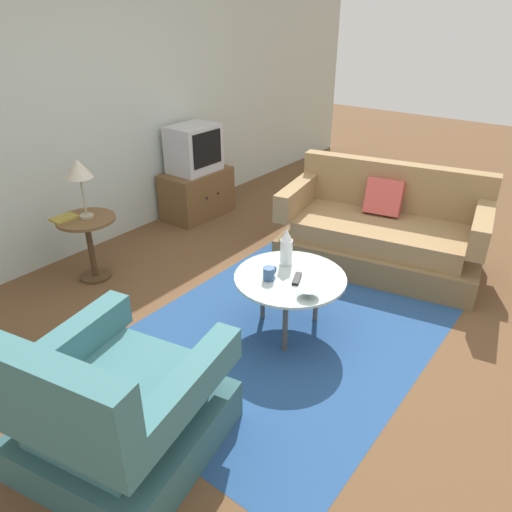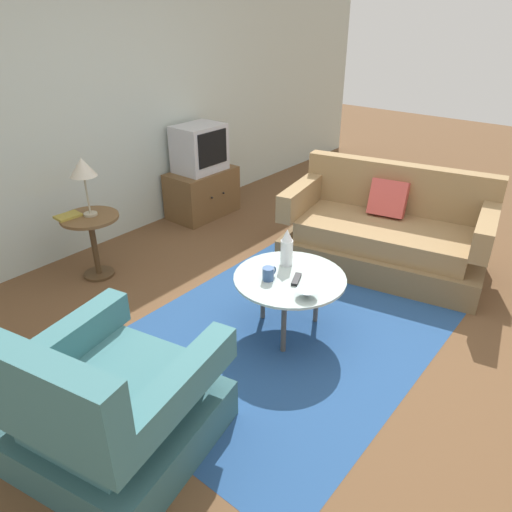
{
  "view_description": "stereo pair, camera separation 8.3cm",
  "coord_description": "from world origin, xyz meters",
  "px_view_note": "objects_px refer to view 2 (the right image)",
  "views": [
    {
      "loc": [
        -2.52,
        -1.49,
        2.1
      ],
      "look_at": [
        -0.18,
        0.31,
        0.55
      ],
      "focal_mm": 33.69,
      "sensor_mm": 36.0,
      "label": 1
    },
    {
      "loc": [
        -2.47,
        -1.55,
        2.1
      ],
      "look_at": [
        -0.18,
        0.31,
        0.55
      ],
      "focal_mm": 33.69,
      "sensor_mm": 36.0,
      "label": 2
    }
  ],
  "objects_px": {
    "couch": "(385,235)",
    "book": "(68,216)",
    "armchair": "(110,409)",
    "tv_remote_dark": "(296,279)",
    "television": "(199,148)",
    "vase": "(287,248)",
    "side_table": "(92,233)",
    "mug": "(268,274)",
    "table_lamp": "(83,169)",
    "bowl": "(307,293)",
    "coffee_table": "(289,281)",
    "tv_stand": "(202,193)"
  },
  "relations": [
    {
      "from": "television",
      "to": "couch",
      "type": "bearing_deg",
      "value": -84.94
    },
    {
      "from": "mug",
      "to": "book",
      "type": "distance_m",
      "value": 1.82
    },
    {
      "from": "television",
      "to": "vase",
      "type": "relative_size",
      "value": 1.87
    },
    {
      "from": "coffee_table",
      "to": "book",
      "type": "xyz_separation_m",
      "value": [
        -0.51,
        1.87,
        0.16
      ]
    },
    {
      "from": "table_lamp",
      "to": "side_table",
      "type": "bearing_deg",
      "value": -156.02
    },
    {
      "from": "mug",
      "to": "bowl",
      "type": "distance_m",
      "value": 0.32
    },
    {
      "from": "tv_stand",
      "to": "book",
      "type": "xyz_separation_m",
      "value": [
        -1.68,
        -0.15,
        0.31
      ]
    },
    {
      "from": "side_table",
      "to": "television",
      "type": "xyz_separation_m",
      "value": [
        1.56,
        0.27,
        0.35
      ]
    },
    {
      "from": "couch",
      "to": "armchair",
      "type": "bearing_deg",
      "value": 75.92
    },
    {
      "from": "vase",
      "to": "tv_remote_dark",
      "type": "height_order",
      "value": "vase"
    },
    {
      "from": "tv_stand",
      "to": "couch",
      "type": "bearing_deg",
      "value": -84.93
    },
    {
      "from": "side_table",
      "to": "tv_remote_dark",
      "type": "relative_size",
      "value": 3.49
    },
    {
      "from": "armchair",
      "to": "tv_remote_dark",
      "type": "height_order",
      "value": "armchair"
    },
    {
      "from": "couch",
      "to": "tv_remote_dark",
      "type": "height_order",
      "value": "couch"
    },
    {
      "from": "armchair",
      "to": "television",
      "type": "distance_m",
      "value": 3.29
    },
    {
      "from": "couch",
      "to": "side_table",
      "type": "xyz_separation_m",
      "value": [
        -1.75,
        1.83,
        0.11
      ]
    },
    {
      "from": "television",
      "to": "book",
      "type": "height_order",
      "value": "television"
    },
    {
      "from": "armchair",
      "to": "tv_remote_dark",
      "type": "distance_m",
      "value": 1.44
    },
    {
      "from": "bowl",
      "to": "mug",
      "type": "bearing_deg",
      "value": 87.37
    },
    {
      "from": "tv_remote_dark",
      "to": "book",
      "type": "xyz_separation_m",
      "value": [
        -0.5,
        1.93,
        0.11
      ]
    },
    {
      "from": "television",
      "to": "mug",
      "type": "relative_size",
      "value": 4.1
    },
    {
      "from": "couch",
      "to": "bowl",
      "type": "relative_size",
      "value": 12.92
    },
    {
      "from": "television",
      "to": "tv_stand",
      "type": "bearing_deg",
      "value": -90.0
    },
    {
      "from": "armchair",
      "to": "vase",
      "type": "xyz_separation_m",
      "value": [
        1.56,
        0.05,
        0.29
      ]
    },
    {
      "from": "mug",
      "to": "tv_remote_dark",
      "type": "bearing_deg",
      "value": -55.26
    },
    {
      "from": "armchair",
      "to": "table_lamp",
      "type": "height_order",
      "value": "table_lamp"
    },
    {
      "from": "vase",
      "to": "bowl",
      "type": "height_order",
      "value": "vase"
    },
    {
      "from": "table_lamp",
      "to": "vase",
      "type": "height_order",
      "value": "table_lamp"
    },
    {
      "from": "table_lamp",
      "to": "mug",
      "type": "xyz_separation_m",
      "value": [
        0.25,
        -1.67,
        -0.46
      ]
    },
    {
      "from": "side_table",
      "to": "coffee_table",
      "type": "bearing_deg",
      "value": -77.39
    },
    {
      "from": "armchair",
      "to": "table_lamp",
      "type": "bearing_deg",
      "value": 136.23
    },
    {
      "from": "couch",
      "to": "book",
      "type": "xyz_separation_m",
      "value": [
        -1.87,
        1.94,
        0.27
      ]
    },
    {
      "from": "side_table",
      "to": "tv_stand",
      "type": "xyz_separation_m",
      "value": [
        1.56,
        0.27,
        -0.15
      ]
    },
    {
      "from": "tv_remote_dark",
      "to": "armchair",
      "type": "bearing_deg",
      "value": 151.11
    },
    {
      "from": "television",
      "to": "bowl",
      "type": "xyz_separation_m",
      "value": [
        -1.31,
        -2.26,
        -0.28
      ]
    },
    {
      "from": "coffee_table",
      "to": "table_lamp",
      "type": "distance_m",
      "value": 1.88
    },
    {
      "from": "couch",
      "to": "table_lamp",
      "type": "bearing_deg",
      "value": 32.3
    },
    {
      "from": "mug",
      "to": "tv_remote_dark",
      "type": "xyz_separation_m",
      "value": [
        0.11,
        -0.16,
        -0.04
      ]
    },
    {
      "from": "television",
      "to": "vase",
      "type": "bearing_deg",
      "value": -118.75
    },
    {
      "from": "television",
      "to": "tv_remote_dark",
      "type": "relative_size",
      "value": 3.22
    },
    {
      "from": "vase",
      "to": "book",
      "type": "relative_size",
      "value": 1.37
    },
    {
      "from": "side_table",
      "to": "mug",
      "type": "xyz_separation_m",
      "value": [
        0.27,
        -1.66,
        0.09
      ]
    },
    {
      "from": "couch",
      "to": "mug",
      "type": "distance_m",
      "value": 1.5
    },
    {
      "from": "tv_stand",
      "to": "vase",
      "type": "xyz_separation_m",
      "value": [
        -1.04,
        -1.9,
        0.33
      ]
    },
    {
      "from": "coffee_table",
      "to": "mug",
      "type": "relative_size",
      "value": 6.18
    },
    {
      "from": "couch",
      "to": "television",
      "type": "distance_m",
      "value": 2.16
    },
    {
      "from": "coffee_table",
      "to": "tv_remote_dark",
      "type": "relative_size",
      "value": 4.85
    },
    {
      "from": "tv_stand",
      "to": "vase",
      "type": "height_order",
      "value": "vase"
    },
    {
      "from": "side_table",
      "to": "tv_stand",
      "type": "bearing_deg",
      "value": 9.65
    },
    {
      "from": "vase",
      "to": "television",
      "type": "bearing_deg",
      "value": 61.25
    }
  ]
}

